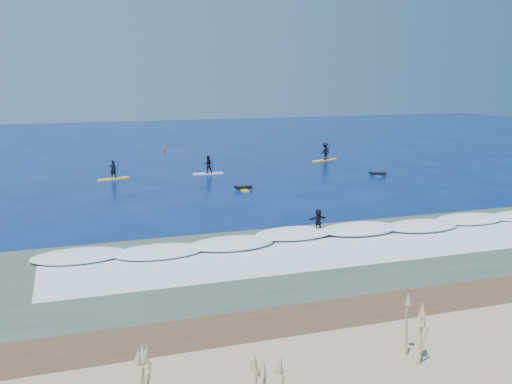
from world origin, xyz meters
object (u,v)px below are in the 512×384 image
object	(u,v)px
sup_paddler_left	(113,172)
wave_surfer	(318,222)
prone_paddler_near	(243,188)
prone_paddler_far	(377,174)
sup_paddler_center	(208,166)
sup_paddler_right	(325,152)
marker_buoy	(164,150)

from	to	relation	value
sup_paddler_left	wave_surfer	bearing A→B (deg)	-84.57
prone_paddler_near	prone_paddler_far	world-z (taller)	prone_paddler_far
prone_paddler_far	wave_surfer	bearing A→B (deg)	165.26
prone_paddler_near	wave_surfer	bearing A→B (deg)	-179.47
sup_paddler_center	sup_paddler_right	size ratio (longest dim) A/B	0.86
sup_paddler_left	prone_paddler_far	xyz separation A→B (m)	(23.48, -5.96, -0.48)
sup_paddler_left	wave_surfer	xyz separation A→B (m)	(9.90, -22.44, 0.16)
sup_paddler_right	wave_surfer	bearing A→B (deg)	-138.06
prone_paddler_far	prone_paddler_near	bearing A→B (deg)	124.46
sup_paddler_right	wave_surfer	distance (m)	29.89
sup_paddler_left	prone_paddler_near	bearing A→B (deg)	-59.20
marker_buoy	sup_paddler_left	bearing A→B (deg)	-113.55
sup_paddler_left	marker_buoy	world-z (taller)	sup_paddler_left
sup_paddler_right	prone_paddler_near	bearing A→B (deg)	-158.38
prone_paddler_far	wave_surfer	world-z (taller)	wave_surfer
wave_surfer	marker_buoy	world-z (taller)	wave_surfer
sup_paddler_center	wave_surfer	size ratio (longest dim) A/B	1.49
sup_paddler_left	marker_buoy	size ratio (longest dim) A/B	4.18
prone_paddler_far	sup_paddler_right	bearing A→B (deg)	27.37
sup_paddler_left	marker_buoy	bearing A→B (deg)	48.07
sup_paddler_center	prone_paddler_near	distance (m)	8.46
prone_paddler_near	marker_buoy	world-z (taller)	marker_buoy
sup_paddler_left	sup_paddler_center	world-z (taller)	sup_paddler_center
wave_surfer	marker_buoy	size ratio (longest dim) A/B	2.77
sup_paddler_left	wave_surfer	size ratio (longest dim) A/B	1.51
wave_surfer	sup_paddler_left	bearing A→B (deg)	107.68
prone_paddler_near	prone_paddler_far	bearing A→B (deg)	-80.79
sup_paddler_left	prone_paddler_near	world-z (taller)	sup_paddler_left
sup_paddler_left	sup_paddler_center	distance (m)	8.76
marker_buoy	prone_paddler_near	bearing A→B (deg)	-84.99
sup_paddler_left	sup_paddler_right	size ratio (longest dim) A/B	0.87
prone_paddler_near	wave_surfer	world-z (taller)	wave_surfer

